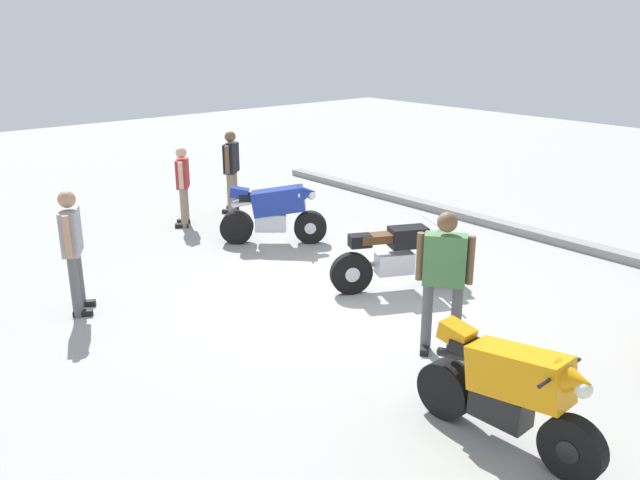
{
  "coord_description": "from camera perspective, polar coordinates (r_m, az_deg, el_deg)",
  "views": [
    {
      "loc": [
        6.63,
        -6.16,
        3.82
      ],
      "look_at": [
        -0.52,
        -0.08,
        0.75
      ],
      "focal_mm": 36.89,
      "sensor_mm": 36.0,
      "label": 1
    }
  ],
  "objects": [
    {
      "name": "ground_plane",
      "position": [
        9.82,
        2.33,
        -4.8
      ],
      "size": [
        40.0,
        40.0,
        0.0
      ],
      "primitive_type": "plane",
      "color": "#9E9E99"
    },
    {
      "name": "curb_edge",
      "position": [
        13.18,
        17.23,
        0.77
      ],
      "size": [
        14.0,
        0.3,
        0.15
      ],
      "primitive_type": "cube",
      "color": "gray",
      "rests_on": "ground"
    },
    {
      "name": "motorcycle_orange_sportbike",
      "position": [
        6.52,
        16.03,
        -12.37
      ],
      "size": [
        1.96,
        0.7,
        1.14
      ],
      "rotation": [
        0.0,
        0.0,
        0.04
      ],
      "color": "black",
      "rests_on": "ground"
    },
    {
      "name": "motorcycle_black_cruiser",
      "position": [
        9.92,
        6.69,
        -1.44
      ],
      "size": [
        1.05,
        1.93,
        1.09
      ],
      "rotation": [
        0.0,
        0.0,
        1.12
      ],
      "color": "black",
      "rests_on": "ground"
    },
    {
      "name": "motorcycle_blue_sportbike",
      "position": [
        11.98,
        -4.03,
        2.46
      ],
      "size": [
        1.4,
        1.61,
        1.14
      ],
      "rotation": [
        0.0,
        0.0,
        0.87
      ],
      "color": "black",
      "rests_on": "ground"
    },
    {
      "name": "person_in_red_shirt",
      "position": [
        13.24,
        -11.81,
        4.94
      ],
      "size": [
        0.56,
        0.49,
        1.58
      ],
      "rotation": [
        0.0,
        0.0,
        4.09
      ],
      "color": "gray",
      "rests_on": "ground"
    },
    {
      "name": "person_in_black_shirt",
      "position": [
        14.08,
        -7.7,
        6.39
      ],
      "size": [
        0.54,
        0.57,
        1.73
      ],
      "rotation": [
        0.0,
        0.0,
        3.85
      ],
      "color": "gray",
      "rests_on": "ground"
    },
    {
      "name": "person_in_green_shirt",
      "position": [
        7.93,
        10.72,
        -2.83
      ],
      "size": [
        0.6,
        0.52,
        1.78
      ],
      "rotation": [
        0.0,
        0.0,
        5.34
      ],
      "color": "#59595B",
      "rests_on": "ground"
    },
    {
      "name": "person_in_gray_shirt",
      "position": [
        9.53,
        -20.7,
        -0.28
      ],
      "size": [
        0.63,
        0.49,
        1.74
      ],
      "rotation": [
        0.0,
        0.0,
        1.07
      ],
      "color": "#59595B",
      "rests_on": "ground"
    }
  ]
}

